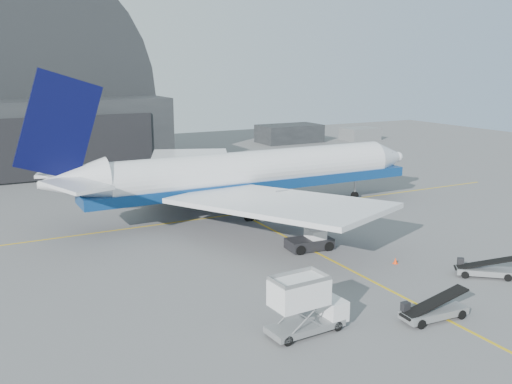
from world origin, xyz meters
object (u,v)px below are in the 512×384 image
pushback_tug (310,242)px  belt_loader_b (484,270)px  catering_truck (305,305)px  airliner (241,174)px  belt_loader_a (433,311)px

pushback_tug → belt_loader_b: bearing=-50.2°
catering_truck → pushback_tug: size_ratio=1.27×
catering_truck → pushback_tug: (9.97, 14.59, -1.20)m
airliner → catering_truck: bearing=-108.6°
belt_loader_a → airliner: bearing=91.3°
airliner → belt_loader_b: airliner is taller
pushback_tug → belt_loader_a: (-0.92, -17.04, -0.13)m
pushback_tug → belt_loader_b: pushback_tug is taller
airliner → pushback_tug: (0.05, -14.95, -4.08)m
pushback_tug → catering_truck: bearing=-119.3°
pushback_tug → belt_loader_b: 15.70m
catering_truck → belt_loader_a: 9.47m
belt_loader_a → belt_loader_b: (9.86, 4.14, -0.04)m
airliner → pushback_tug: bearing=-89.8°
airliner → pushback_tug: size_ratio=10.92×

